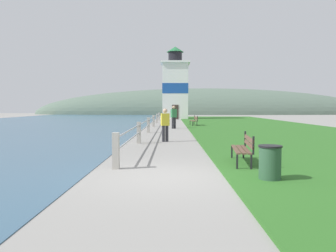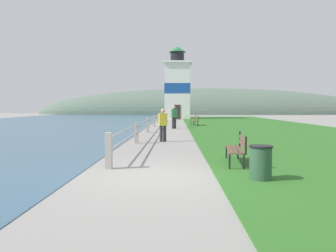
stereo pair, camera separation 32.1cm
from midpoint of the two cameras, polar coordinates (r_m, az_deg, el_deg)
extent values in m
plane|color=gray|center=(8.18, -1.01, -8.80)|extent=(160.00, 160.00, 0.00)
cube|color=#2D6623|center=(28.28, 15.98, -0.20)|extent=(12.00, 57.95, 0.06)
cube|color=#385B75|center=(30.88, -26.23, -0.17)|extent=(24.00, 92.72, 0.01)
cube|color=#A8A399|center=(9.23, -9.30, -4.26)|extent=(0.18, 0.18, 1.01)
cube|color=#A8A399|center=(15.50, -4.95, -1.15)|extent=(0.18, 0.18, 1.01)
cube|color=#A8A399|center=(21.83, -3.11, 0.16)|extent=(0.18, 0.18, 1.01)
cube|color=#A8A399|center=(28.17, -2.10, 0.88)|extent=(0.18, 0.18, 1.01)
cube|color=#A8A399|center=(34.53, -1.46, 1.34)|extent=(0.18, 0.18, 1.01)
cube|color=#A8A399|center=(40.88, -1.02, 1.66)|extent=(0.18, 0.18, 1.01)
cylinder|color=#B2B2B7|center=(24.98, -2.54, 1.38)|extent=(0.06, 31.84, 0.06)
cylinder|color=#B2B2B7|center=(25.00, -2.54, 0.57)|extent=(0.06, 31.84, 0.06)
cube|color=brown|center=(9.88, 11.54, -4.00)|extent=(0.32, 1.93, 0.04)
cube|color=brown|center=(9.89, 12.39, -4.00)|extent=(0.32, 1.93, 0.04)
cube|color=brown|center=(9.91, 13.24, -4.00)|extent=(0.32, 1.93, 0.04)
cube|color=brown|center=(9.88, 13.77, -2.17)|extent=(0.26, 1.92, 0.11)
cube|color=brown|center=(9.90, 13.75, -3.08)|extent=(0.26, 1.92, 0.11)
cube|color=black|center=(8.99, 11.70, -6.31)|extent=(0.06, 0.06, 0.45)
cube|color=black|center=(10.84, 10.98, -4.65)|extent=(0.06, 0.06, 0.45)
cube|color=black|center=(9.02, 14.05, -6.30)|extent=(0.06, 0.06, 0.45)
cube|color=black|center=(10.87, 12.93, -4.65)|extent=(0.06, 0.06, 0.45)
cube|color=black|center=(8.96, 14.41, -3.34)|extent=(0.06, 0.06, 0.49)
cube|color=black|center=(10.82, 13.22, -2.18)|extent=(0.06, 0.06, 0.49)
cube|color=brown|center=(29.50, 4.61, 0.92)|extent=(0.25, 1.91, 0.04)
cube|color=brown|center=(29.52, 4.89, 0.92)|extent=(0.25, 1.91, 0.04)
cube|color=brown|center=(29.54, 5.18, 0.92)|extent=(0.25, 1.91, 0.04)
cube|color=brown|center=(29.54, 5.35, 1.53)|extent=(0.19, 1.91, 0.11)
cube|color=brown|center=(29.55, 5.34, 1.23)|extent=(0.19, 1.91, 0.11)
cube|color=black|center=(28.59, 4.77, 0.35)|extent=(0.05, 0.05, 0.45)
cube|color=black|center=(30.43, 4.31, 0.53)|extent=(0.05, 0.05, 0.45)
cube|color=black|center=(28.64, 5.50, 0.35)|extent=(0.05, 0.05, 0.45)
cube|color=black|center=(30.48, 5.01, 0.53)|extent=(0.05, 0.05, 0.45)
cube|color=black|center=(28.63, 5.61, 1.29)|extent=(0.05, 0.05, 0.49)
cube|color=black|center=(30.46, 5.10, 1.41)|extent=(0.05, 0.05, 0.49)
cube|color=white|center=(46.87, 1.82, 6.01)|extent=(3.54, 3.54, 7.79)
cube|color=#194799|center=(46.89, 1.82, 6.49)|extent=(3.58, 3.58, 1.40)
cube|color=white|center=(47.23, 1.83, 10.89)|extent=(4.07, 4.07, 0.25)
cylinder|color=black|center=(47.35, 1.83, 11.89)|extent=(1.95, 1.95, 1.41)
cone|color=#23703D|center=(47.52, 1.83, 13.19)|extent=(2.44, 2.44, 0.78)
cube|color=#332823|center=(45.04, 1.83, 2.44)|extent=(0.90, 0.06, 2.00)
cylinder|color=#28282D|center=(16.12, -0.62, -1.35)|extent=(0.15, 0.15, 0.80)
cylinder|color=#28282D|center=(16.17, 0.00, -1.34)|extent=(0.15, 0.15, 0.80)
cube|color=yellow|center=(16.10, -0.31, 1.14)|extent=(0.44, 0.32, 0.60)
sphere|color=tan|center=(16.09, -0.31, 2.67)|extent=(0.22, 0.22, 0.22)
cylinder|color=#28282D|center=(25.88, 1.22, 0.52)|extent=(0.17, 0.17, 0.88)
cylinder|color=#28282D|center=(25.97, 1.61, 0.53)|extent=(0.17, 0.17, 0.88)
cube|color=#337A47|center=(25.90, 1.42, 2.24)|extent=(0.50, 0.42, 0.66)
sphere|color=tan|center=(25.89, 1.42, 3.29)|extent=(0.24, 0.24, 0.24)
cylinder|color=#2D5138|center=(7.88, 16.96, -6.45)|extent=(0.50, 0.50, 0.80)
cylinder|color=black|center=(7.82, 17.01, -3.42)|extent=(0.54, 0.54, 0.04)
ellipsoid|color=#566B5B|center=(77.03, 7.09, 2.06)|extent=(80.00, 16.00, 12.00)
camera|label=1|loc=(0.16, -89.62, 0.02)|focal=35.00mm
camera|label=2|loc=(0.16, 90.38, -0.02)|focal=35.00mm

